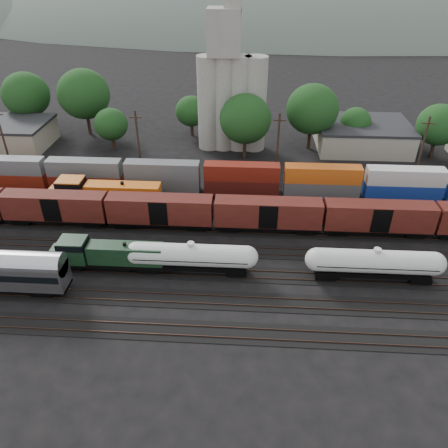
# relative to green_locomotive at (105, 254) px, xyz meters

# --- Properties ---
(ground) EXTENTS (600.00, 600.00, 0.00)m
(ground) POSITION_rel_green_locomotive_xyz_m (10.50, 5.00, -2.38)
(ground) COLOR black
(tracks) EXTENTS (180.00, 33.20, 0.20)m
(tracks) POSITION_rel_green_locomotive_xyz_m (10.50, 5.00, -2.33)
(tracks) COLOR black
(tracks) RESTS_ON ground
(green_locomotive) EXTENTS (15.65, 2.76, 4.14)m
(green_locomotive) POSITION_rel_green_locomotive_xyz_m (0.00, 0.00, 0.00)
(green_locomotive) COLOR black
(green_locomotive) RESTS_ON ground
(tank_car_a) EXTENTS (16.53, 2.96, 4.33)m
(tank_car_a) POSITION_rel_green_locomotive_xyz_m (10.97, 0.00, 0.20)
(tank_car_a) COLOR silver
(tank_car_a) RESTS_ON ground
(tank_car_b) EXTENTS (16.83, 3.01, 4.41)m
(tank_car_b) POSITION_rel_green_locomotive_xyz_m (33.33, 0.00, 0.25)
(tank_car_b) COLOR silver
(tank_car_b) RESTS_ON ground
(orange_locomotive) EXTENTS (19.15, 3.19, 4.79)m
(orange_locomotive) POSITION_rel_green_locomotive_xyz_m (-4.68, 15.00, 0.34)
(orange_locomotive) COLOR black
(orange_locomotive) RESTS_ON ground
(boxcar_string) EXTENTS (122.80, 2.90, 4.20)m
(boxcar_string) POSITION_rel_green_locomotive_xyz_m (-2.46, 10.00, 0.74)
(boxcar_string) COLOR black
(boxcar_string) RESTS_ON ground
(container_wall) EXTENTS (160.00, 2.60, 5.80)m
(container_wall) POSITION_rel_green_locomotive_xyz_m (-0.71, 20.00, 0.61)
(container_wall) COLOR black
(container_wall) RESTS_ON ground
(grain_silo) EXTENTS (13.40, 5.00, 29.00)m
(grain_silo) POSITION_rel_green_locomotive_xyz_m (13.78, 41.00, 8.88)
(grain_silo) COLOR #9B988E
(grain_silo) RESTS_ON ground
(industrial_sheds) EXTENTS (119.38, 17.26, 5.10)m
(industrial_sheds) POSITION_rel_green_locomotive_xyz_m (17.13, 40.25, 0.18)
(industrial_sheds) COLOR #9E937F
(industrial_sheds) RESTS_ON ground
(tree_band) EXTENTS (161.92, 21.90, 13.88)m
(tree_band) POSITION_rel_green_locomotive_xyz_m (11.66, 42.12, 4.79)
(tree_band) COLOR black
(tree_band) RESTS_ON ground
(utility_poles) EXTENTS (122.20, 0.36, 12.00)m
(utility_poles) POSITION_rel_green_locomotive_xyz_m (10.50, 27.00, 3.83)
(utility_poles) COLOR black
(utility_poles) RESTS_ON ground
(distant_hills) EXTENTS (860.00, 286.00, 130.00)m
(distant_hills) POSITION_rel_green_locomotive_xyz_m (34.42, 265.00, -22.94)
(distant_hills) COLOR #59665B
(distant_hills) RESTS_ON ground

